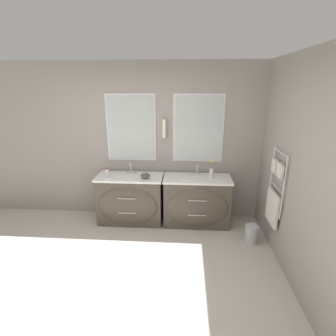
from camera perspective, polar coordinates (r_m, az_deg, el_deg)
name	(u,v)px	position (r m, az deg, el deg)	size (l,w,h in m)	color
ground_plane	(112,295)	(3.30, -12.16, -25.36)	(16.00, 16.00, 0.00)	#BCB5A8
wall_back	(140,142)	(4.45, -6.08, 5.64)	(5.67, 0.14, 2.60)	gray
wall_right	(289,164)	(3.55, 24.84, 0.70)	(0.13, 3.94, 2.60)	gray
vanity_left	(130,199)	(4.44, -8.22, -6.75)	(1.09, 0.57, 0.81)	#4C4238
vanity_right	(197,201)	(4.35, 6.25, -7.20)	(1.09, 0.57, 0.81)	#4C4238
faucet_left	(131,168)	(4.41, -8.08, -0.09)	(0.17, 0.12, 0.19)	silver
faucet_right	(197,170)	(4.32, 6.39, -0.40)	(0.17, 0.12, 0.19)	silver
toiletry_bottle	(107,173)	(4.31, -13.09, -1.06)	(0.05, 0.05, 0.16)	silver
amenity_bowl	(145,176)	(4.18, -4.96, -1.68)	(0.15, 0.15, 0.09)	#4C4742
flower_vase	(211,170)	(4.23, 9.43, -0.50)	(0.06, 0.06, 0.31)	silver
soap_dish	(187,178)	(4.13, 4.09, -2.27)	(0.10, 0.07, 0.04)	white
waste_bin	(251,234)	(4.16, 17.65, -13.45)	(0.19, 0.19, 0.27)	#B7B7BC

